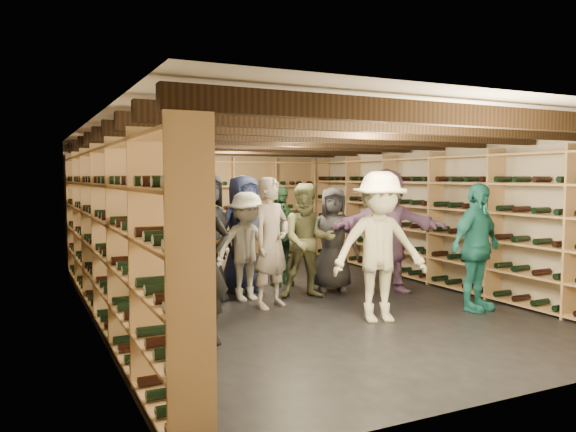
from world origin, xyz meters
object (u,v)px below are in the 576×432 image
(person_6, at_px, (244,234))
(person_11, at_px, (387,231))
(crate_stack_right, at_px, (215,264))
(crate_loose, at_px, (269,270))
(person_9, at_px, (247,246))
(person_5, at_px, (172,251))
(person_1, at_px, (201,263))
(crate_stack_left, at_px, (187,273))
(person_0, at_px, (205,237))
(person_2, at_px, (308,241))
(person_10, at_px, (279,236))
(person_7, at_px, (271,243))
(person_4, at_px, (476,247))
(person_3, at_px, (380,247))
(person_12, at_px, (333,239))

(person_6, height_order, person_11, person_11)
(crate_stack_right, height_order, crate_loose, crate_stack_right)
(person_9, bearing_deg, person_5, 171.71)
(person_6, bearing_deg, person_1, -130.84)
(crate_stack_left, distance_m, person_11, 3.15)
(person_6, xyz_separation_m, person_9, (-0.16, -0.53, -0.12))
(person_0, relative_size, person_11, 0.97)
(person_2, height_order, person_10, person_2)
(person_0, xyz_separation_m, person_7, (0.68, -0.73, -0.04))
(crate_stack_left, bearing_deg, person_11, -29.21)
(crate_loose, xyz_separation_m, person_10, (-0.26, -1.00, 0.71))
(person_2, height_order, person_9, person_2)
(person_4, bearing_deg, person_11, 89.99)
(person_10, bearing_deg, person_3, -90.54)
(person_12, bearing_deg, person_10, 148.85)
(person_7, distance_m, person_12, 1.40)
(crate_stack_left, bearing_deg, person_7, -66.47)
(person_1, bearing_deg, crate_stack_right, 68.59)
(person_4, relative_size, person_11, 0.89)
(crate_loose, bearing_deg, person_1, -123.31)
(crate_stack_left, relative_size, person_10, 0.36)
(person_3, distance_m, person_6, 2.45)
(crate_stack_right, bearing_deg, person_12, -53.64)
(person_2, xyz_separation_m, person_12, (0.57, 0.26, -0.03))
(person_10, bearing_deg, person_4, -62.81)
(crate_loose, xyz_separation_m, person_2, (-0.28, -2.02, 0.74))
(person_1, relative_size, person_7, 0.98)
(crate_stack_right, distance_m, person_9, 1.88)
(crate_stack_right, relative_size, person_12, 0.36)
(person_0, distance_m, person_10, 1.54)
(person_0, xyz_separation_m, person_6, (0.70, 0.32, -0.02))
(person_12, bearing_deg, person_9, -155.24)
(person_6, relative_size, person_9, 1.16)
(person_0, bearing_deg, person_12, -24.54)
(person_1, bearing_deg, crate_loose, 55.71)
(person_0, xyz_separation_m, person_11, (2.65, -0.60, 0.03))
(person_7, xyz_separation_m, person_11, (1.97, 0.13, 0.07))
(crate_stack_left, height_order, person_2, person_2)
(person_7, bearing_deg, person_3, -79.13)
(person_4, distance_m, person_9, 3.10)
(crate_loose, height_order, person_1, person_1)
(person_4, height_order, person_9, person_4)
(crate_stack_left, xyz_separation_m, person_9, (0.57, -1.10, 0.51))
(person_4, distance_m, person_7, 2.68)
(crate_loose, height_order, person_4, person_4)
(crate_loose, distance_m, person_11, 2.55)
(person_1, bearing_deg, person_12, 33.53)
(person_9, distance_m, person_10, 1.19)
(person_6, bearing_deg, crate_loose, 42.34)
(person_2, distance_m, person_11, 1.27)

